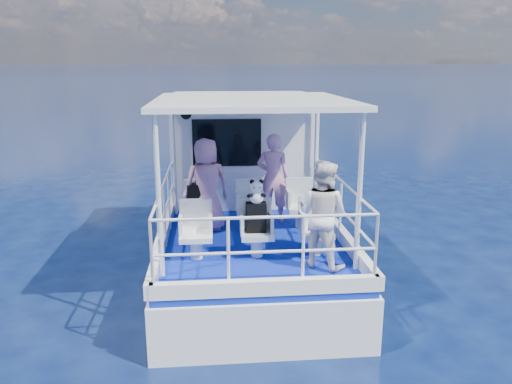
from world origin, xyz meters
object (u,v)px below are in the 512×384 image
passenger_stbd_aft (322,214)px  backpack_center (256,217)px  panda (256,192)px  passenger_port_fwd (206,185)px

passenger_stbd_aft → backpack_center: size_ratio=3.43×
backpack_center → panda: 0.40m
passenger_port_fwd → backpack_center: bearing=104.4°
passenger_stbd_aft → panda: 1.01m
passenger_port_fwd → panda: passenger_port_fwd is taller
passenger_stbd_aft → backpack_center: (-0.89, 0.45, -0.16)m
passenger_stbd_aft → backpack_center: 1.01m
backpack_center → panda: size_ratio=1.26×
passenger_stbd_aft → backpack_center: bearing=12.2°
backpack_center → panda: (0.00, -0.03, 0.40)m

